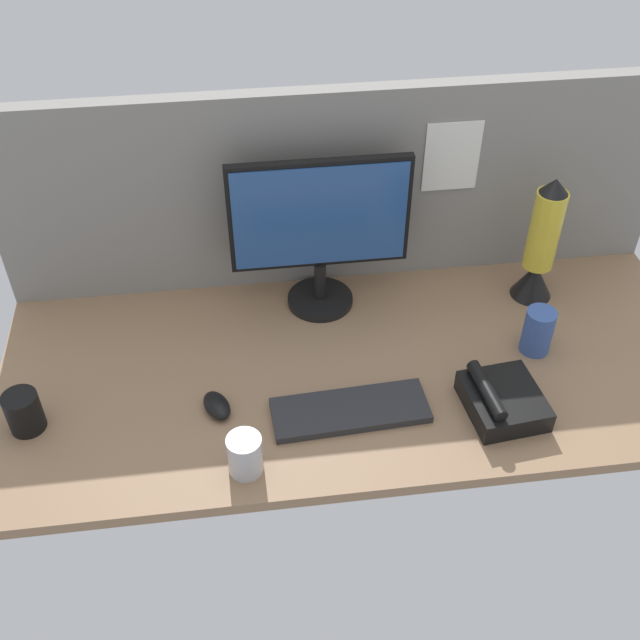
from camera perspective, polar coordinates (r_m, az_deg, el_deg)
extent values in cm
cube|color=#8C6B4C|center=(197.26, 2.80, -3.36)|extent=(180.00, 80.00, 3.00)
cube|color=gray|center=(208.14, 1.33, 9.75)|extent=(180.00, 5.00, 56.27)
cube|color=white|center=(207.41, 9.76, 11.84)|extent=(14.81, 0.40, 19.58)
cylinder|color=black|center=(212.81, 0.01, 1.54)|extent=(18.00, 18.00, 1.80)
cylinder|color=black|center=(208.77, 0.01, 2.89)|extent=(3.20, 3.20, 11.00)
cube|color=black|center=(197.28, -0.03, 7.85)|extent=(46.80, 2.40, 30.89)
cube|color=#264C8C|center=(196.12, 0.02, 7.62)|extent=(44.40, 0.60, 28.49)
cube|color=#262628|center=(183.08, 2.25, -6.71)|extent=(37.62, 14.89, 2.00)
ellipsoid|color=black|center=(184.65, -7.65, -6.30)|extent=(8.79, 11.00, 3.40)
cylinder|color=black|center=(189.68, -21.09, -6.38)|extent=(8.18, 8.18, 10.15)
cylinder|color=#B2B2B7|center=(170.09, -5.58, -9.90)|extent=(7.79, 7.79, 9.87)
cylinder|color=#38569E|center=(202.59, 15.84, -0.79)|extent=(7.62, 7.62, 12.52)
cone|color=black|center=(220.86, 15.53, 2.91)|extent=(11.33, 11.33, 10.30)
cylinder|color=gold|center=(211.44, 16.32, 6.41)|extent=(8.24, 8.24, 22.66)
cone|color=black|center=(204.45, 17.03, 9.47)|extent=(7.42, 7.42, 4.12)
cube|color=black|center=(187.57, 13.42, -5.86)|extent=(18.93, 20.70, 5.60)
cylinder|color=black|center=(183.01, 12.25, -5.09)|extent=(5.00, 17.34, 3.20)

